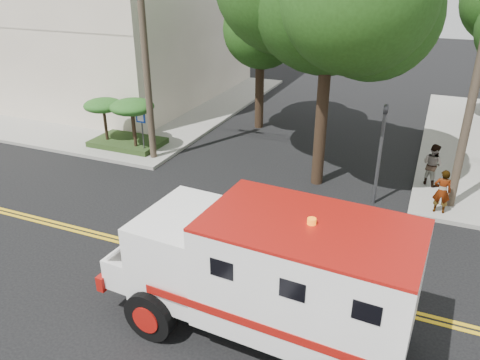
% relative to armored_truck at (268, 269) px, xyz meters
% --- Properties ---
extents(ground, '(100.00, 100.00, 0.00)m').
position_rel_armored_truck_xyz_m(ground, '(-2.48, 1.99, -1.79)').
color(ground, black).
rests_on(ground, ground).
extents(sidewalk_nw, '(17.00, 17.00, 0.15)m').
position_rel_armored_truck_xyz_m(sidewalk_nw, '(-15.98, 15.49, -1.72)').
color(sidewalk_nw, gray).
rests_on(sidewalk_nw, ground).
extents(building_left, '(16.00, 14.00, 10.00)m').
position_rel_armored_truck_xyz_m(building_left, '(-17.98, 16.99, 3.36)').
color(building_left, beige).
rests_on(building_left, sidewalk_nw).
extents(utility_pole_left, '(0.28, 0.28, 9.00)m').
position_rel_armored_truck_xyz_m(utility_pole_left, '(-8.08, 7.99, 2.71)').
color(utility_pole_left, '#382D23').
rests_on(utility_pole_left, ground).
extents(utility_pole_right, '(0.28, 0.28, 9.00)m').
position_rel_armored_truck_xyz_m(utility_pole_right, '(3.82, 8.19, 2.71)').
color(utility_pole_right, '#382D23').
rests_on(utility_pole_right, ground).
extents(tree_left, '(4.48, 4.20, 7.70)m').
position_rel_armored_truck_xyz_m(tree_left, '(-5.16, 13.77, 3.94)').
color(tree_left, black).
rests_on(tree_left, ground).
extents(traffic_signal, '(0.15, 0.18, 3.60)m').
position_rel_armored_truck_xyz_m(traffic_signal, '(1.32, 7.59, 0.43)').
color(traffic_signal, '#3F3F42').
rests_on(traffic_signal, ground).
extents(accessibility_sign, '(0.45, 0.10, 2.02)m').
position_rel_armored_truck_xyz_m(accessibility_sign, '(-8.68, 8.16, -0.43)').
color(accessibility_sign, '#3F3F42').
rests_on(accessibility_sign, ground).
extents(palm_planter, '(3.52, 2.63, 2.36)m').
position_rel_armored_truck_xyz_m(palm_planter, '(-9.92, 8.61, -0.15)').
color(palm_planter, '#1E3314').
rests_on(palm_planter, sidewalk_nw).
extents(armored_truck, '(7.07, 3.16, 3.15)m').
position_rel_armored_truck_xyz_m(armored_truck, '(0.00, 0.00, 0.00)').
color(armored_truck, white).
rests_on(armored_truck, ground).
extents(pedestrian_a, '(0.58, 0.39, 1.54)m').
position_rel_armored_truck_xyz_m(pedestrian_a, '(3.46, 7.49, -0.87)').
color(pedestrian_a, gray).
rests_on(pedestrian_a, sidewalk_ne).
extents(pedestrian_b, '(0.99, 0.94, 1.60)m').
position_rel_armored_truck_xyz_m(pedestrian_b, '(3.06, 9.71, -0.84)').
color(pedestrian_b, gray).
rests_on(pedestrian_b, sidewalk_ne).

